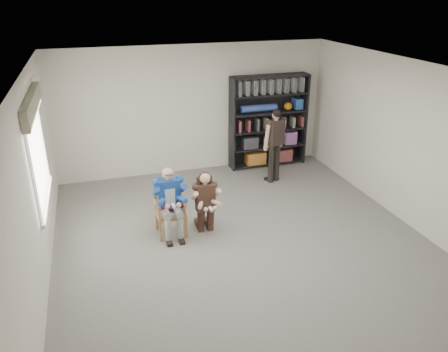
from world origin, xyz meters
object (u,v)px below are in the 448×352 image
object	(u,v)px
seated_man	(170,202)
kneeling_woman	(206,203)
bookshelf	(268,121)
standing_man	(275,146)
armchair	(170,209)

from	to	relation	value
seated_man	kneeling_woman	world-z (taller)	seated_man
seated_man	bookshelf	bearing A→B (deg)	41.77
seated_man	standing_man	distance (m)	2.95
seated_man	kneeling_woman	distance (m)	0.59
seated_man	standing_man	size ratio (longest dim) A/B	0.75
seated_man	kneeling_woman	size ratio (longest dim) A/B	1.09
seated_man	bookshelf	size ratio (longest dim) A/B	0.57
armchair	bookshelf	bearing A→B (deg)	41.77
armchair	seated_man	xyz separation A→B (m)	(0.00, 0.00, 0.14)
armchair	kneeling_woman	world-z (taller)	kneeling_woman
seated_man	standing_man	world-z (taller)	standing_man
armchair	kneeling_woman	bearing A→B (deg)	-11.44
bookshelf	seated_man	bearing A→B (deg)	-138.48
armchair	seated_man	bearing A→B (deg)	0.00
armchair	bookshelf	xyz separation A→B (m)	(2.77, 2.45, 0.59)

